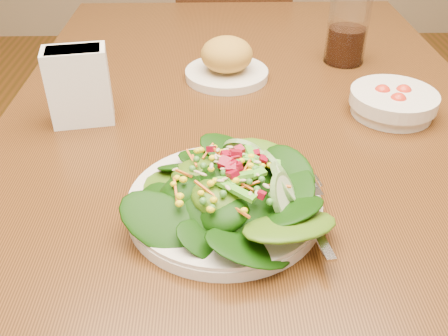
% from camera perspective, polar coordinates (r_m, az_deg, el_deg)
% --- Properties ---
extents(dining_table, '(0.90, 1.40, 0.75)m').
position_cam_1_polar(dining_table, '(0.95, 2.94, 0.15)').
color(dining_table, '#5C3314').
rests_on(dining_table, ground_plane).
extents(chair_far, '(0.44, 0.44, 0.86)m').
position_cam_1_polar(chair_far, '(1.91, 1.32, 12.41)').
color(chair_far, '#4A2414').
rests_on(chair_far, ground_plane).
extents(salad_plate, '(0.27, 0.26, 0.08)m').
position_cam_1_polar(salad_plate, '(0.67, 0.84, -2.98)').
color(salad_plate, silver).
rests_on(salad_plate, dining_table).
extents(bread_plate, '(0.17, 0.17, 0.09)m').
position_cam_1_polar(bread_plate, '(1.03, 0.31, 12.03)').
color(bread_plate, silver).
rests_on(bread_plate, dining_table).
extents(tomato_bowl, '(0.15, 0.15, 0.05)m').
position_cam_1_polar(tomato_bowl, '(0.95, 18.73, 7.13)').
color(tomato_bowl, silver).
rests_on(tomato_bowl, dining_table).
extents(drinking_glass, '(0.09, 0.09, 0.15)m').
position_cam_1_polar(drinking_glass, '(1.13, 13.88, 14.77)').
color(drinking_glass, silver).
rests_on(drinking_glass, dining_table).
extents(napkin_holder, '(0.11, 0.07, 0.13)m').
position_cam_1_polar(napkin_holder, '(0.89, -16.26, 9.18)').
color(napkin_holder, white).
rests_on(napkin_holder, dining_table).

